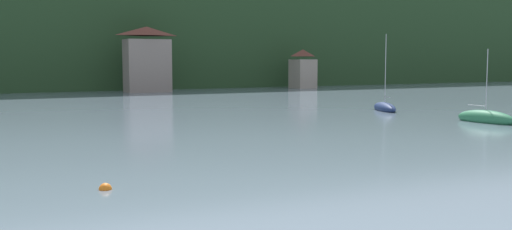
% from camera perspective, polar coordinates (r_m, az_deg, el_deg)
% --- Properties ---
extents(shore_building_westcentral, '(7.05, 4.14, 10.11)m').
position_cam_1_polar(shore_building_westcentral, '(91.92, -10.61, 5.27)').
color(shore_building_westcentral, gray).
rests_on(shore_building_westcentral, ground_plane).
extents(shore_building_central, '(3.70, 4.28, 6.86)m').
position_cam_1_polar(shore_building_central, '(103.60, 4.60, 4.47)').
color(shore_building_central, gray).
rests_on(shore_building_central, ground_plane).
extents(sailboat_mid_6, '(1.83, 5.24, 6.19)m').
position_cam_1_polar(sailboat_mid_6, '(49.61, 21.54, -0.33)').
color(sailboat_mid_6, '#2D754C').
rests_on(sailboat_mid_6, ground_plane).
extents(sailboat_far_8, '(3.40, 5.54, 7.78)m').
position_cam_1_polar(sailboat_far_8, '(58.58, 12.48, 0.69)').
color(sailboat_far_8, navy).
rests_on(sailboat_far_8, ground_plane).
extents(mooring_buoy_near, '(0.50, 0.50, 0.50)m').
position_cam_1_polar(mooring_buoy_near, '(23.11, -14.53, -7.07)').
color(mooring_buoy_near, orange).
rests_on(mooring_buoy_near, ground_plane).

